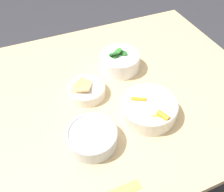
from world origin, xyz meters
TOP-DOWN VIEW (x-y plane):
  - ground_plane at (0.00, 0.00)m, footprint 10.00×10.00m
  - dining_table at (0.00, 0.00)m, footprint 1.29×0.92m
  - bowl_carrots at (-0.14, 0.16)m, footprint 0.20×0.20m
  - bowl_greens at (-0.15, -0.11)m, footprint 0.16×0.16m
  - bowl_beans_hotdog at (0.08, 0.19)m, footprint 0.16×0.16m
  - bowl_cookies at (0.03, -0.02)m, footprint 0.14×0.14m

SIDE VIEW (x-z plane):
  - ground_plane at x=0.00m, z-range 0.00..0.00m
  - dining_table at x=0.00m, z-range 0.28..1.05m
  - bowl_cookies at x=0.03m, z-range 0.77..0.82m
  - bowl_beans_hotdog at x=0.08m, z-range 0.77..0.83m
  - bowl_carrots at x=-0.14m, z-range 0.77..0.84m
  - bowl_greens at x=-0.15m, z-range 0.76..0.86m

